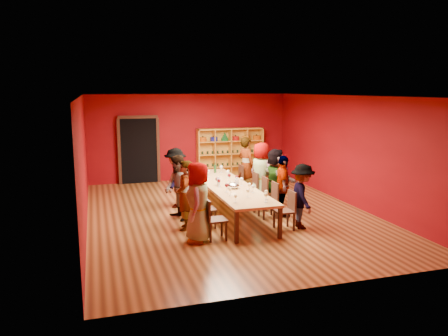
{
  "coord_description": "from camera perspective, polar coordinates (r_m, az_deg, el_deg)",
  "views": [
    {
      "loc": [
        -3.24,
        -10.42,
        3.18
      ],
      "look_at": [
        -0.04,
        0.24,
        1.15
      ],
      "focal_mm": 35.0,
      "sensor_mm": 36.0,
      "label": 1
    }
  ],
  "objects": [
    {
      "name": "wine_glass_10",
      "position": [
        10.45,
        3.34,
        -2.25
      ],
      "size": [
        0.09,
        0.09,
        0.21
      ],
      "color": "silver",
      "rests_on": "tasting_table"
    },
    {
      "name": "wine_glass_17",
      "position": [
        9.9,
        3.14,
        -3.02
      ],
      "size": [
        0.08,
        0.08,
        0.2
      ],
      "color": "silver",
      "rests_on": "tasting_table"
    },
    {
      "name": "wine_glass_2",
      "position": [
        9.49,
        5.5,
        -3.54
      ],
      "size": [
        0.09,
        0.09,
        0.22
      ],
      "color": "silver",
      "rests_on": "tasting_table"
    },
    {
      "name": "wine_glass_14",
      "position": [
        11.06,
        2.31,
        -1.54
      ],
      "size": [
        0.09,
        0.09,
        0.22
      ],
      "color": "silver",
      "rests_on": "tasting_table"
    },
    {
      "name": "wine_glass_1",
      "position": [
        11.12,
        -0.93,
        -1.51
      ],
      "size": [
        0.08,
        0.08,
        0.2
      ],
      "color": "silver",
      "rests_on": "tasting_table"
    },
    {
      "name": "chair_person_right_3",
      "position": [
        12.19,
        3.64,
        -2.41
      ],
      "size": [
        0.42,
        0.42,
        0.89
      ],
      "color": "black",
      "rests_on": "ground"
    },
    {
      "name": "shelving_unit",
      "position": [
        15.6,
        0.76,
        2.24
      ],
      "size": [
        2.4,
        0.4,
        1.8
      ],
      "color": "gold",
      "rests_on": "ground"
    },
    {
      "name": "wine_glass_7",
      "position": [
        12.74,
        -3.23,
        0.05
      ],
      "size": [
        0.09,
        0.09,
        0.22
      ],
      "color": "silver",
      "rests_on": "tasting_table"
    },
    {
      "name": "person_left_1",
      "position": [
        9.95,
        -5.17,
        -3.57
      ],
      "size": [
        0.55,
        0.67,
        1.59
      ],
      "primitive_type": "imported",
      "rotation": [
        0.0,
        0.0,
        -1.82
      ],
      "color": "silver",
      "rests_on": "ground"
    },
    {
      "name": "wine_glass_11",
      "position": [
        9.45,
        1.54,
        -3.75
      ],
      "size": [
        0.07,
        0.07,
        0.18
      ],
      "color": "silver",
      "rests_on": "tasting_table"
    },
    {
      "name": "wine_glass_15",
      "position": [
        9.72,
        5.54,
        -3.21
      ],
      "size": [
        0.09,
        0.09,
        0.22
      ],
      "color": "silver",
      "rests_on": "tasting_table"
    },
    {
      "name": "chair_person_right_1",
      "position": [
        10.94,
        6.14,
        -3.93
      ],
      "size": [
        0.42,
        0.42,
        0.89
      ],
      "color": "black",
      "rests_on": "ground"
    },
    {
      "name": "chair_person_right_0",
      "position": [
        10.08,
        8.29,
        -5.21
      ],
      "size": [
        0.42,
        0.42,
        0.89
      ],
      "color": "black",
      "rests_on": "ground"
    },
    {
      "name": "chair_person_right_2",
      "position": [
        11.55,
        4.85,
        -3.14
      ],
      "size": [
        0.42,
        0.42,
        0.89
      ],
      "color": "black",
      "rests_on": "ground"
    },
    {
      "name": "person_left_3",
      "position": [
        11.85,
        -6.34,
        -1.27
      ],
      "size": [
        0.79,
        1.13,
        1.62
      ],
      "primitive_type": "imported",
      "rotation": [
        0.0,
        0.0,
        -1.96
      ],
      "color": "white",
      "rests_on": "ground"
    },
    {
      "name": "wine_glass_4",
      "position": [
        12.24,
        0.54,
        -0.48
      ],
      "size": [
        0.07,
        0.07,
        0.19
      ],
      "color": "silver",
      "rests_on": "tasting_table"
    },
    {
      "name": "wine_glass_12",
      "position": [
        11.9,
        -2.12,
        -0.77
      ],
      "size": [
        0.08,
        0.08,
        0.19
      ],
      "color": "silver",
      "rests_on": "tasting_table"
    },
    {
      "name": "chair_person_left_2",
      "position": [
        10.83,
        -3.76,
        -4.04
      ],
      "size": [
        0.42,
        0.42,
        0.89
      ],
      "color": "black",
      "rests_on": "ground"
    },
    {
      "name": "wine_glass_18",
      "position": [
        12.23,
        -2.02,
        -0.47
      ],
      "size": [
        0.08,
        0.08,
        0.19
      ],
      "color": "silver",
      "rests_on": "tasting_table"
    },
    {
      "name": "person_left_0",
      "position": [
        9.14,
        -3.42,
        -4.48
      ],
      "size": [
        0.68,
        0.92,
        1.69
      ],
      "primitive_type": "imported",
      "rotation": [
        0.0,
        0.0,
        -1.88
      ],
      "color": "#535258",
      "rests_on": "ground"
    },
    {
      "name": "wine_glass_5",
      "position": [
        11.55,
        0.68,
        -1.02
      ],
      "size": [
        0.09,
        0.09,
        0.22
      ],
      "color": "silver",
      "rests_on": "tasting_table"
    },
    {
      "name": "wine_bottle",
      "position": [
        12.77,
        -1.17,
        -0.11
      ],
      "size": [
        0.08,
        0.08,
        0.31
      ],
      "color": "#153A17",
      "rests_on": "tasting_table"
    },
    {
      "name": "chair_person_right_4",
      "position": [
        13.34,
        1.78,
        -1.28
      ],
      "size": [
        0.42,
        0.42,
        0.89
      ],
      "color": "black",
      "rests_on": "ground"
    },
    {
      "name": "room_shell",
      "position": [
        11.04,
        0.56,
        1.58
      ],
      "size": [
        7.1,
        9.1,
        3.04
      ],
      "color": "brown",
      "rests_on": "ground"
    },
    {
      "name": "wine_glass_13",
      "position": [
        10.36,
        0.34,
        -2.32
      ],
      "size": [
        0.09,
        0.09,
        0.22
      ],
      "color": "silver",
      "rests_on": "tasting_table"
    },
    {
      "name": "wine_glass_6",
      "position": [
        12.05,
        -2.66,
        -0.55
      ],
      "size": [
        0.09,
        0.09,
        0.22
      ],
      "color": "silver",
      "rests_on": "tasting_table"
    },
    {
      "name": "wine_glass_21",
      "position": [
        10.76,
        1.0,
        -1.97
      ],
      "size": [
        0.08,
        0.08,
        0.19
      ],
      "color": "silver",
      "rests_on": "tasting_table"
    },
    {
      "name": "wine_glass_20",
      "position": [
        12.79,
        -3.48,
        0.02
      ],
      "size": [
        0.08,
        0.08,
        0.2
      ],
      "color": "silver",
      "rests_on": "tasting_table"
    },
    {
      "name": "carafe_b",
      "position": [
        10.77,
        1.66,
        -2.04
      ],
      "size": [
        0.13,
        0.13,
        0.27
      ],
      "color": "silver",
      "rests_on": "tasting_table"
    },
    {
      "name": "wine_glass_16",
      "position": [
        10.91,
        -0.65,
        -1.74
      ],
      "size": [
        0.08,
        0.08,
        0.2
      ],
      "color": "silver",
      "rests_on": "tasting_table"
    },
    {
      "name": "spittoon_bowl",
      "position": [
        10.78,
        1.22,
        -2.32
      ],
      "size": [
        0.3,
        0.3,
        0.16
      ],
      "primitive_type": "ellipsoid",
      "color": "#AEB0B5",
      "rests_on": "tasting_table"
    },
    {
      "name": "wine_glass_8",
      "position": [
        11.35,
        1.67,
        -1.24
      ],
      "size": [
        0.08,
        0.08,
        0.21
      ],
      "color": "silver",
      "rests_on": "tasting_table"
    },
    {
      "name": "wine_glass_0",
      "position": [
        12.07,
        0.49,
        -0.59
      ],
      "size": [
        0.08,
        0.08,
        0.2
      ],
      "color": "silver",
      "rests_on": "tasting_table"
    },
    {
      "name": "person_right_0",
      "position": [
        10.18,
        10.2,
        -3.65
      ],
      "size": [
        0.57,
        1.03,
        1.5
      ],
      "primitive_type": "imported",
      "rotation": [
        0.0,
        0.0,
        1.38
      ],
      "color": "silver",
      "rests_on": "ground"
    },
    {
      "name": "person_right_1",
      "position": [
        11.0,
        7.68,
        -2.38
      ],
      "size": [
        0.67,
        0.99,
        1.55
      ],
      "primitive_type": "imported",
      "rotation": [
        0.0,
        0.0,
        1.26
      ],
      "color": "#5483AE",
      "rests_on": "ground"
    },
    {
      "name": "person_left_2",
      "position": [
        10.67,
        -5.99,
        -2.61
      ],
      "size": [
        0.62,
        0.86,
        1.6
      ],
      "primitive_type": "imported",
      "rotation": [
        0.0,
        0.0,
        -1.3
      ],
      "color": "tan",
      "rests_on": "ground"
    },
    {
      "name": "doorway",
      "position": [
        15.07,
        -11.06,
        2.29
      ],
      "size": [
        1.4,
        0.17,
        2.3
      ],
      "color": "black",
      "rests_on": "ground"
    },
    {
      "name": "person_right_2",
      "position": [
        11.63,
        6.75,
        -1.45
      ],
      "size": [
        0.5,
        1.54,
        1.64
      ],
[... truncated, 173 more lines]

